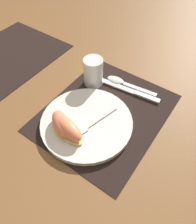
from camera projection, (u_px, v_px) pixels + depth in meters
name	position (u px, v px, depth m)	size (l,w,h in m)	color
ground_plane	(105.00, 113.00, 0.70)	(3.00, 3.00, 0.00)	brown
placemat	(105.00, 112.00, 0.70)	(0.42, 0.35, 0.00)	black
placemat_far	(8.00, 56.00, 0.89)	(0.42, 0.35, 0.00)	black
plate	(87.00, 123.00, 0.66)	(0.28, 0.28, 0.02)	white
juice_glass	(93.00, 73.00, 0.75)	(0.07, 0.07, 0.10)	silver
knife	(130.00, 91.00, 0.75)	(0.04, 0.22, 0.01)	silver
spoon	(122.00, 82.00, 0.78)	(0.04, 0.19, 0.01)	silver
fork	(88.00, 126.00, 0.64)	(0.19, 0.07, 0.00)	silver
citrus_wedge_0	(62.00, 124.00, 0.62)	(0.10, 0.12, 0.04)	#F4DB84
citrus_wedge_1	(67.00, 128.00, 0.61)	(0.08, 0.13, 0.05)	#F4DB84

